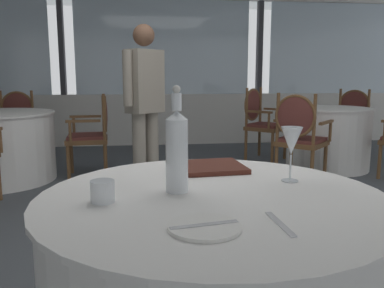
{
  "coord_description": "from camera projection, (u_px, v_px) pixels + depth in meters",
  "views": [
    {
      "loc": [
        -0.38,
        -2.74,
        1.17
      ],
      "look_at": [
        -0.18,
        -1.09,
        0.89
      ],
      "focal_mm": 37.97,
      "sensor_mm": 36.0,
      "label": 1
    }
  ],
  "objects": [
    {
      "name": "ground_plane",
      "position": [
        197.0,
        239.0,
        2.93
      ],
      "size": [
        14.23,
        14.23,
        0.0
      ],
      "primitive_type": "plane",
      "color": "#4C5156"
    },
    {
      "name": "window_wall_far",
      "position": [
        164.0,
        82.0,
        6.77
      ],
      "size": [
        10.36,
        0.14,
        2.63
      ],
      "color": "silver",
      "rests_on": "ground_plane"
    },
    {
      "name": "side_plate",
      "position": [
        204.0,
        227.0,
        1.08
      ],
      "size": [
        0.2,
        0.2,
        0.01
      ],
      "primitive_type": "cylinder",
      "color": "white",
      "rests_on": "foreground_table"
    },
    {
      "name": "butter_knife",
      "position": [
        205.0,
        225.0,
        1.08
      ],
      "size": [
        0.19,
        0.05,
        0.0
      ],
      "primitive_type": "cube",
      "rotation": [
        0.0,
        0.0,
        0.18
      ],
      "color": "silver",
      "rests_on": "foreground_table"
    },
    {
      "name": "dinner_fork",
      "position": [
        280.0,
        224.0,
        1.11
      ],
      "size": [
        0.03,
        0.19,
        0.0
      ],
      "primitive_type": "cube",
      "rotation": [
        0.0,
        0.0,
        1.62
      ],
      "color": "silver",
      "rests_on": "foreground_table"
    },
    {
      "name": "water_bottle",
      "position": [
        177.0,
        149.0,
        1.4
      ],
      "size": [
        0.08,
        0.08,
        0.37
      ],
      "color": "white",
      "rests_on": "foreground_table"
    },
    {
      "name": "wine_glass",
      "position": [
        291.0,
        142.0,
        1.54
      ],
      "size": [
        0.08,
        0.08,
        0.21
      ],
      "color": "white",
      "rests_on": "foreground_table"
    },
    {
      "name": "water_tumbler",
      "position": [
        103.0,
        191.0,
        1.3
      ],
      "size": [
        0.08,
        0.08,
        0.07
      ],
      "primitive_type": "cylinder",
      "color": "white",
      "rests_on": "foreground_table"
    },
    {
      "name": "menu_book",
      "position": [
        212.0,
        167.0,
        1.76
      ],
      "size": [
        0.29,
        0.28,
        0.02
      ],
      "primitive_type": "cube",
      "rotation": [
        0.0,
        0.0,
        0.09
      ],
      "color": "#512319",
      "rests_on": "foreground_table"
    },
    {
      "name": "dining_chair_0_0",
      "position": [
        94.0,
        129.0,
        4.67
      ],
      "size": [
        0.5,
        0.56,
        0.95
      ],
      "rotation": [
        0.0,
        0.0,
        3.22
      ],
      "color": "brown",
      "rests_on": "ground_plane"
    },
    {
      "name": "dining_chair_0_1",
      "position": [
        16.0,
        120.0,
        5.48
      ],
      "size": [
        0.56,
        0.5,
        0.96
      ],
      "rotation": [
        0.0,
        0.0,
        4.79
      ],
      "color": "brown",
      "rests_on": "ground_plane"
    },
    {
      "name": "background_table_1",
      "position": [
        328.0,
        138.0,
        5.11
      ],
      "size": [
        1.04,
        1.04,
        0.77
      ],
      "color": "white",
      "rests_on": "ground_plane"
    },
    {
      "name": "dining_chair_1_0",
      "position": [
        299.0,
        132.0,
        4.33
      ],
      "size": [
        0.66,
        0.66,
        0.98
      ],
      "rotation": [
        0.0,
        0.0,
        7.09
      ],
      "color": "brown",
      "rests_on": "ground_plane"
    },
    {
      "name": "dining_chair_1_2",
      "position": [
        351.0,
        118.0,
        5.83
      ],
      "size": [
        0.66,
        0.66,
        0.97
      ],
      "rotation": [
        0.0,
        0.0,
        10.23
      ],
      "color": "brown",
      "rests_on": "ground_plane"
    },
    {
      "name": "dining_chair_1_3",
      "position": [
        260.0,
        118.0,
        5.64
      ],
      "size": [
        0.66,
        0.66,
        0.99
      ],
      "rotation": [
        0.0,
        0.0,
        11.8
      ],
      "color": "brown",
      "rests_on": "ground_plane"
    },
    {
      "name": "diner_person_0",
      "position": [
        145.0,
        99.0,
        3.96
      ],
      "size": [
        0.41,
        0.4,
        1.65
      ],
      "rotation": [
        0.0,
        0.0,
        5.48
      ],
      "color": "gray",
      "rests_on": "ground_plane"
    }
  ]
}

